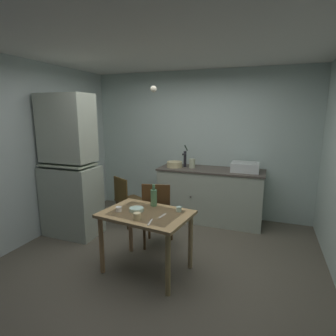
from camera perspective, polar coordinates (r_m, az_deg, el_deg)
ground_plane at (r=3.70m, az=-1.87°, el=-19.01°), size 5.03×5.03×0.00m
wall_back at (r=5.09m, az=6.41°, el=5.03°), size 4.13×0.10×2.61m
wall_left at (r=4.44m, az=-27.51°, el=2.83°), size 0.10×3.92×2.61m
ceiling_slab at (r=3.28m, az=-2.21°, el=25.36°), size 4.13×3.92×0.10m
hutch_cabinet at (r=4.38m, az=-19.83°, el=-0.65°), size 0.83×0.52×2.15m
counter_cabinet at (r=4.84m, az=8.77°, el=-5.60°), size 1.79×0.64×0.93m
sink_basin at (r=4.63m, az=15.86°, el=0.21°), size 0.44×0.34×0.15m
hand_pump at (r=4.85m, az=3.57°, el=2.23°), size 0.05×0.27×0.39m
mixing_bowl_counter at (r=4.83m, az=1.38°, el=0.77°), size 0.27×0.27×0.10m
stoneware_crock at (r=4.78m, az=5.08°, el=0.97°), size 0.11×0.11×0.16m
dining_table at (r=3.26m, az=-4.59°, el=-11.10°), size 1.09×0.83×0.74m
chair_far_side at (r=3.84m, az=-2.22°, el=-9.59°), size 0.48×0.48×0.95m
chair_by_counter at (r=4.65m, az=-8.53°, el=-6.47°), size 0.54×0.54×0.84m
serving_bowl_wide at (r=3.28m, az=-6.61°, el=-8.60°), size 0.17×0.17×0.04m
teacup_mint at (r=3.25m, az=2.30°, el=-8.60°), size 0.06×0.06×0.06m
mug_dark at (r=3.03m, az=-6.51°, el=-9.97°), size 0.08×0.08×0.07m
teacup_cream at (r=3.29m, az=-10.29°, el=-8.48°), size 0.07×0.07×0.06m
glass_bottle at (r=3.41m, az=-3.00°, el=-6.12°), size 0.08×0.08×0.27m
table_knife at (r=2.96m, az=-3.78°, el=-11.23°), size 0.04×0.18×0.00m
teaspoon_near_bowl at (r=3.12m, az=-1.19°, el=-9.97°), size 0.04×0.15×0.00m
pendant_bulb at (r=3.60m, az=-3.04°, el=16.20°), size 0.08×0.08×0.08m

